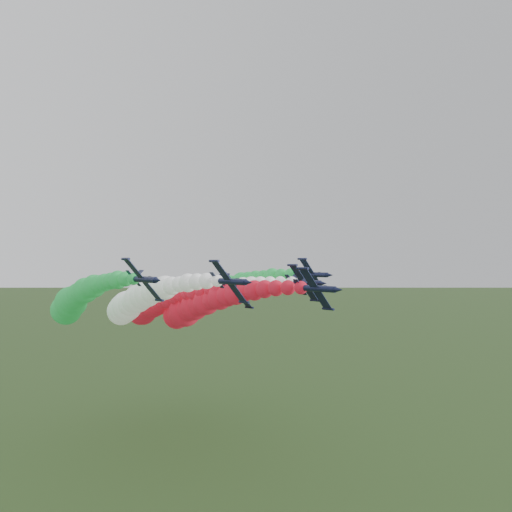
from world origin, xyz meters
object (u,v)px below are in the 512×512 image
object	(u,v)px
jet_lead	(198,306)
jet_outer_left	(75,300)
jet_outer_right	(215,293)
jet_trail	(155,306)
jet_inner_left	(137,301)
jet_inner_right	(199,301)

from	to	relation	value
jet_lead	jet_outer_left	distance (m)	32.77
jet_outer_right	jet_lead	bearing A→B (deg)	-134.69
jet_trail	jet_inner_left	bearing A→B (deg)	-131.32
jet_inner_left	jet_inner_right	distance (m)	22.13
jet_inner_right	jet_outer_left	distance (m)	34.87
jet_inner_left	jet_outer_right	distance (m)	33.69
jet_lead	jet_inner_right	bearing A→B (deg)	56.25
jet_lead	jet_inner_right	size ratio (longest dim) A/B	1.00
jet_inner_right	jet_lead	bearing A→B (deg)	-123.75
jet_lead	jet_outer_right	world-z (taller)	jet_outer_right
jet_inner_right	jet_outer_right	xyz separation A→B (m)	(10.44, 6.15, 1.74)
jet_lead	jet_outer_right	size ratio (longest dim) A/B	0.99
jet_outer_left	jet_lead	bearing A→B (deg)	-40.43
jet_lead	jet_outer_right	xyz separation A→B (m)	(19.52, 19.73, 1.87)
jet_lead	jet_outer_right	bearing A→B (deg)	45.31
jet_lead	jet_trail	distance (m)	25.84
jet_inner_left	jet_trail	bearing A→B (deg)	48.68
jet_lead	jet_inner_left	bearing A→B (deg)	142.03
jet_lead	jet_outer_right	distance (m)	27.81
jet_inner_left	jet_trail	xyz separation A→B (m)	(13.93, 15.84, -2.94)
jet_inner_right	jet_trail	distance (m)	14.60
jet_inner_right	jet_outer_left	xyz separation A→B (m)	(-33.99, 7.65, 1.38)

